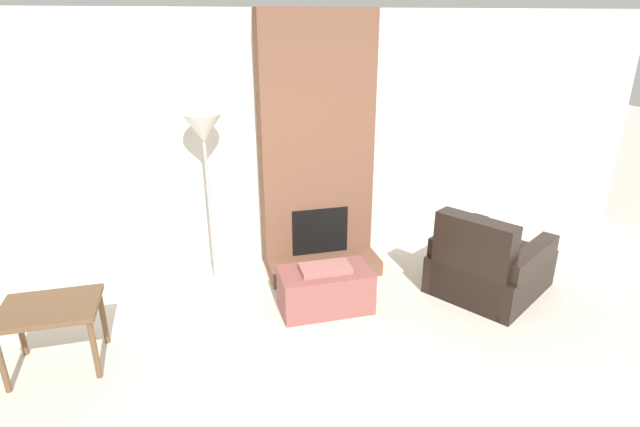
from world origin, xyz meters
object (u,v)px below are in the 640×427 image
(ottoman, at_px, (325,289))
(floor_lamp_left, at_px, (204,135))
(armchair, at_px, (487,267))
(side_table, at_px, (50,315))

(ottoman, height_order, floor_lamp_left, floor_lamp_left)
(floor_lamp_left, bearing_deg, ottoman, -40.99)
(armchair, distance_m, side_table, 3.79)
(ottoman, relative_size, side_table, 1.19)
(armchair, relative_size, side_table, 1.95)
(armchair, height_order, floor_lamp_left, floor_lamp_left)
(ottoman, bearing_deg, armchair, -3.42)
(ottoman, relative_size, armchair, 0.61)
(armchair, bearing_deg, ottoman, 54.51)
(ottoman, distance_m, floor_lamp_left, 1.80)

